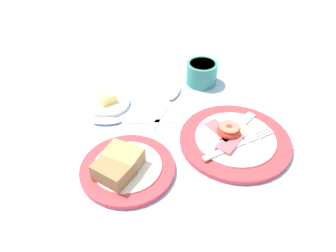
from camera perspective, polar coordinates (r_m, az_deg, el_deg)
ground_plane at (r=0.73m, az=7.79°, el=-4.11°), size 3.00×3.00×0.00m
breakfast_plate at (r=0.75m, az=11.49°, el=-2.32°), size 0.25×0.25×0.04m
bread_plate at (r=0.67m, az=-7.60°, el=-7.03°), size 0.19×0.19×0.05m
sugar_cup at (r=0.92m, az=5.90°, el=9.25°), size 0.08×0.08×0.06m
butter_dish at (r=0.86m, az=-10.43°, el=4.05°), size 0.11×0.11×0.03m
teaspoon_by_saucer at (r=0.86m, az=0.48°, el=4.80°), size 0.15×0.15×0.01m
teaspoon_near_cup at (r=0.80m, az=-8.66°, el=0.86°), size 0.19×0.09×0.01m
fork_on_cloth at (r=0.77m, az=25.63°, el=-5.30°), size 0.10×0.17×0.01m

